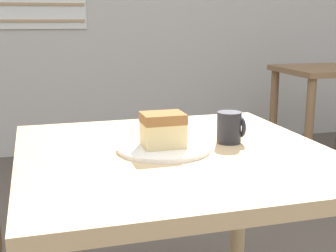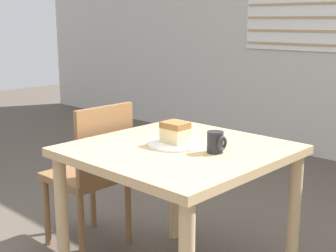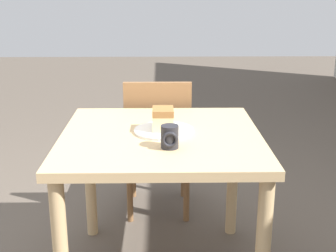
{
  "view_description": "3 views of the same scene",
  "coord_description": "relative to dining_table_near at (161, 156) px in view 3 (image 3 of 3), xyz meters",
  "views": [
    {
      "loc": [
        -0.48,
        -0.84,
        1.1
      ],
      "look_at": [
        -0.12,
        0.43,
        0.79
      ],
      "focal_mm": 50.0,
      "sensor_mm": 36.0,
      "label": 1
    },
    {
      "loc": [
        1.29,
        -1.16,
        1.3
      ],
      "look_at": [
        -0.18,
        0.4,
        0.81
      ],
      "focal_mm": 50.0,
      "sensor_mm": 36.0,
      "label": 2
    },
    {
      "loc": [
        1.89,
        0.39,
        1.38
      ],
      "look_at": [
        -0.13,
        0.42,
        0.76
      ],
      "focal_mm": 50.0,
      "sensor_mm": 36.0,
      "label": 3
    }
  ],
  "objects": [
    {
      "name": "chair_near_window",
      "position": [
        -0.64,
        -0.02,
        -0.15
      ],
      "size": [
        0.4,
        0.4,
        0.85
      ],
      "rotation": [
        0.0,
        0.0,
        -1.57
      ],
      "color": "brown",
      "rests_on": "ground_plane"
    },
    {
      "name": "dining_table_near",
      "position": [
        0.0,
        0.0,
        0.0
      ],
      "size": [
        0.89,
        0.89,
        0.73
      ],
      "color": "tan",
      "rests_on": "ground_plane"
    },
    {
      "name": "plate",
      "position": [
        -0.03,
        0.01,
        0.11
      ],
      "size": [
        0.27,
        0.27,
        0.01
      ],
      "color": "white",
      "rests_on": "dining_table_near"
    },
    {
      "name": "cake_slice",
      "position": [
        -0.03,
        0.01,
        0.17
      ],
      "size": [
        0.12,
        0.09,
        0.1
      ],
      "color": "#E5CC89",
      "rests_on": "plate"
    },
    {
      "name": "coffee_mug",
      "position": [
        0.19,
        0.04,
        0.15
      ],
      "size": [
        0.08,
        0.07,
        0.1
      ],
      "color": "#232328",
      "rests_on": "dining_table_near"
    }
  ]
}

